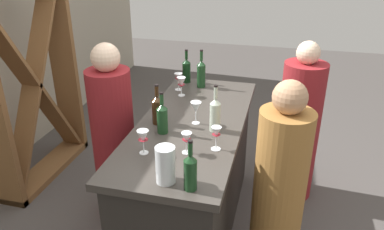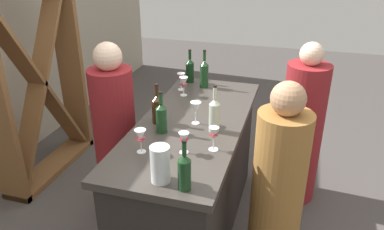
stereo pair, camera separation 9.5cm
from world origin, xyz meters
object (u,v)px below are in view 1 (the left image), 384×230
Objects in this scene: wine_bottle_far_right_dark_green at (186,70)px; wine_glass_near_left at (216,134)px; wine_rack at (32,85)px; person_center_guest at (298,129)px; wine_glass_near_center at (187,139)px; wine_bottle_rightmost_olive_green at (201,73)px; water_pitcher at (165,165)px; wine_bottle_center_clear_pale at (215,114)px; wine_glass_far_left at (143,138)px; person_server_behind at (113,138)px; wine_bottle_second_left_olive_green at (162,118)px; wine_glass_far_center at (181,83)px; wine_glass_near_right at (196,108)px; person_left_guest at (279,189)px; wine_bottle_leftmost_olive_green at (190,171)px; wine_bottle_second_right_amber_brown at (157,109)px; wine_glass_far_right at (178,78)px.

wine_bottle_far_right_dark_green is 1.25m from wine_glass_near_left.
wine_rack is 2.47m from person_center_guest.
wine_bottle_rightmost_olive_green is at bearing 8.52° from wine_glass_near_center.
wine_rack is 2.08m from water_pitcher.
wine_glass_far_left is at bearing 138.07° from wine_bottle_center_clear_pale.
person_server_behind is at bearing -108.88° from wine_rack.
wine_rack is at bearing 66.45° from wine_bottle_second_left_olive_green.
wine_glass_near_left is at bearing -150.83° from wine_glass_far_center.
person_center_guest is at bearing -76.71° from wine_glass_far_center.
water_pitcher is at bearing -174.56° from wine_bottle_rightmost_olive_green.
wine_bottle_center_clear_pale is 2.02× the size of wine_glass_near_right.
person_left_guest is at bearing -128.54° from wine_glass_far_center.
water_pitcher reaches higher than wine_glass_near_center.
person_left_guest is (-1.03, -0.92, -0.44)m from wine_bottle_far_right_dark_green.
wine_bottle_center_clear_pale is 0.69m from wine_glass_far_center.
wine_glass_near_center is 0.90× the size of wine_glass_far_left.
wine_bottle_leftmost_olive_green is 0.20× the size of person_server_behind.
wine_rack is at bearing 74.77° from wine_glass_near_right.
person_server_behind reaches higher than wine_glass_far_left.
wine_bottle_far_right_dark_green is at bearing 15.01° from wine_glass_near_center.
person_center_guest is at bearing -26.92° from water_pitcher.
water_pitcher is (-0.41, 0.20, -0.01)m from wine_glass_near_left.
wine_bottle_second_right_amber_brown reaches higher than water_pitcher.
person_server_behind is (-0.59, 0.61, -0.42)m from wine_bottle_rightmost_olive_green.
person_left_guest is at bearing -138.18° from wine_bottle_far_right_dark_green.
wine_bottle_rightmost_olive_green reaches higher than wine_glass_near_center.
wine_rack is 1.92m from wine_bottle_center_clear_pale.
wine_glass_near_left is 0.11× the size of person_left_guest.
person_center_guest is (1.06, -0.54, -0.43)m from wine_glass_near_left.
person_server_behind is (-0.47, 0.43, -0.40)m from wine_glass_far_right.
wine_glass_far_right is at bearing 57.08° from person_server_behind.
wine_rack is at bearing 170.46° from person_server_behind.
wine_bottle_leftmost_olive_green is 1.66m from wine_bottle_far_right_dark_green.
wine_rack is 1.04m from person_server_behind.
person_center_guest is (0.79, -1.02, -0.43)m from wine_bottle_second_right_amber_brown.
wine_glass_far_center is at bearing 35.35° from wine_bottle_center_clear_pale.
wine_glass_far_right is (0.15, -1.38, 0.14)m from wine_rack.
wine_glass_near_left is 0.95× the size of wine_glass_near_right.
wine_glass_far_left is 0.99m from person_left_guest.
wine_bottle_second_right_amber_brown is 1.79× the size of wine_glass_near_right.
person_server_behind is (-0.68, 0.45, -0.41)m from wine_bottle_far_right_dark_green.
water_pitcher is 0.92m from person_left_guest.
wine_bottle_center_clear_pale is at bearing -144.65° from wine_glass_far_center.
wine_rack is 1.52m from wine_bottle_second_right_amber_brown.
wine_bottle_second_left_olive_green is 0.93m from person_left_guest.
wine_bottle_second_left_olive_green is at bearing 71.13° from wine_glass_near_left.
water_pitcher is at bearing 167.95° from wine_bottle_center_clear_pale.
wine_bottle_far_right_dark_green reaches higher than wine_bottle_leftmost_olive_green.
wine_glass_far_right is (-0.21, 0.02, -0.01)m from wine_bottle_far_right_dark_green.
wine_bottle_leftmost_olive_green is 0.45m from wine_glass_near_left.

